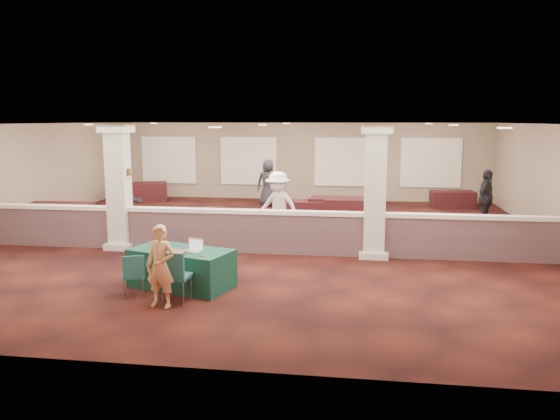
# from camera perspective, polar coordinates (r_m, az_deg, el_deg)

# --- Properties ---
(ground) EXTENTS (16.00, 16.00, 0.00)m
(ground) POSITION_cam_1_polar(r_m,az_deg,el_deg) (15.28, -1.77, -3.13)
(ground) COLOR #431710
(ground) RESTS_ON ground
(wall_back) EXTENTS (16.00, 0.04, 3.20)m
(wall_back) POSITION_cam_1_polar(r_m,az_deg,el_deg) (22.91, 1.64, 5.11)
(wall_back) COLOR gray
(wall_back) RESTS_ON ground
(wall_front) EXTENTS (16.00, 0.04, 3.20)m
(wall_front) POSITION_cam_1_polar(r_m,az_deg,el_deg) (7.38, -12.54, -4.30)
(wall_front) COLOR gray
(wall_front) RESTS_ON ground
(ceiling) EXTENTS (16.00, 16.00, 0.02)m
(ceiling) POSITION_cam_1_polar(r_m,az_deg,el_deg) (14.92, -1.84, 8.95)
(ceiling) COLOR white
(ceiling) RESTS_ON wall_back
(partition_wall) EXTENTS (15.60, 0.28, 1.10)m
(partition_wall) POSITION_cam_1_polar(r_m,az_deg,el_deg) (13.72, -2.85, -2.17)
(partition_wall) COLOR brown
(partition_wall) RESTS_ON ground
(column_left) EXTENTS (0.72, 0.72, 3.20)m
(column_left) POSITION_cam_1_polar(r_m,az_deg,el_deg) (14.62, -16.50, 2.42)
(column_left) COLOR beige
(column_left) RESTS_ON ground
(column_right) EXTENTS (0.72, 0.72, 3.20)m
(column_right) POSITION_cam_1_polar(r_m,az_deg,el_deg) (13.31, 9.90, 2.01)
(column_right) COLOR beige
(column_right) RESTS_ON ground
(sconce_left) EXTENTS (0.12, 0.12, 0.18)m
(sconce_left) POSITION_cam_1_polar(r_m,az_deg,el_deg) (14.70, -17.56, 3.83)
(sconce_left) COLOR brown
(sconce_left) RESTS_ON column_left
(sconce_right) EXTENTS (0.12, 0.12, 0.18)m
(sconce_right) POSITION_cam_1_polar(r_m,az_deg,el_deg) (14.47, -15.55, 3.84)
(sconce_right) COLOR brown
(sconce_right) RESTS_ON column_left
(near_table) EXTENTS (2.21, 1.55, 0.77)m
(near_table) POSITION_cam_1_polar(r_m,az_deg,el_deg) (11.15, -10.25, -6.00)
(near_table) COLOR #103C2F
(near_table) RESTS_ON ground
(conf_chair_main) EXTENTS (0.51, 0.52, 0.97)m
(conf_chair_main) POSITION_cam_1_polar(r_m,az_deg,el_deg) (10.16, -10.96, -6.44)
(conf_chair_main) COLOR #1B4C4F
(conf_chair_main) RESTS_ON ground
(conf_chair_side) EXTENTS (0.55, 0.55, 0.83)m
(conf_chair_side) POSITION_cam_1_polar(r_m,az_deg,el_deg) (10.69, -15.08, -6.28)
(conf_chair_side) COLOR #1B4C4F
(conf_chair_side) RESTS_ON ground
(woman) EXTENTS (0.59, 0.44, 1.49)m
(woman) POSITION_cam_1_polar(r_m,az_deg,el_deg) (9.98, -12.38, -5.76)
(woman) COLOR #E79764
(woman) RESTS_ON ground
(far_table_front_left) EXTENTS (2.01, 1.12, 0.79)m
(far_table_front_left) POSITION_cam_1_polar(r_m,az_deg,el_deg) (18.10, -22.10, -0.59)
(far_table_front_left) COLOR black
(far_table_front_left) RESTS_ON ground
(far_table_front_center) EXTENTS (1.70, 0.87, 0.69)m
(far_table_front_center) POSITION_cam_1_polar(r_m,az_deg,el_deg) (18.02, 2.85, -0.11)
(far_table_front_center) COLOR black
(far_table_front_center) RESTS_ON ground
(far_table_front_right) EXTENTS (1.96, 1.00, 0.79)m
(far_table_front_right) POSITION_cam_1_polar(r_m,az_deg,el_deg) (17.94, 7.77, -0.06)
(far_table_front_right) COLOR black
(far_table_front_right) RESTS_ON ground
(far_table_back_left) EXTENTS (2.12, 1.56, 0.77)m
(far_table_back_left) POSITION_cam_1_polar(r_m,az_deg,el_deg) (23.10, -14.09, 1.83)
(far_table_back_left) COLOR black
(far_table_back_left) RESTS_ON ground
(far_table_back_center) EXTENTS (2.00, 1.11, 0.78)m
(far_table_back_center) POSITION_cam_1_polar(r_m,az_deg,el_deg) (18.14, 6.20, 0.07)
(far_table_back_center) COLOR black
(far_table_back_center) RESTS_ON ground
(far_table_back_right) EXTENTS (1.68, 0.97, 0.65)m
(far_table_back_right) POSITION_cam_1_polar(r_m,az_deg,el_deg) (21.71, 17.59, 1.04)
(far_table_back_right) COLOR black
(far_table_back_right) RESTS_ON ground
(attendee_a) EXTENTS (1.00, 0.84, 1.82)m
(attendee_a) POSITION_cam_1_polar(r_m,az_deg,el_deg) (16.48, -15.71, 0.65)
(attendee_a) COLOR black
(attendee_a) RESTS_ON ground
(attendee_b) EXTENTS (1.34, 0.92, 1.92)m
(attendee_b) POSITION_cam_1_polar(r_m,az_deg,el_deg) (15.04, -0.20, 0.38)
(attendee_b) COLOR silver
(attendee_b) RESTS_ON ground
(attendee_c) EXTENTS (0.99, 1.17, 1.81)m
(attendee_c) POSITION_cam_1_polar(r_m,az_deg,el_deg) (17.90, 20.71, 1.05)
(attendee_c) COLOR black
(attendee_c) RESTS_ON ground
(attendee_d) EXTENTS (0.90, 0.49, 1.82)m
(attendee_d) POSITION_cam_1_polar(r_m,az_deg,el_deg) (21.07, -1.24, 2.84)
(attendee_d) COLOR black
(attendee_d) RESTS_ON ground
(laptop_base) EXTENTS (0.40, 0.34, 0.02)m
(laptop_base) POSITION_cam_1_polar(r_m,az_deg,el_deg) (10.84, -9.11, -4.27)
(laptop_base) COLOR silver
(laptop_base) RESTS_ON near_table
(laptop_screen) EXTENTS (0.34, 0.12, 0.23)m
(laptop_screen) POSITION_cam_1_polar(r_m,az_deg,el_deg) (10.90, -8.77, -3.50)
(laptop_screen) COLOR silver
(laptop_screen) RESTS_ON near_table
(screen_glow) EXTENTS (0.30, 0.10, 0.20)m
(screen_glow) POSITION_cam_1_polar(r_m,az_deg,el_deg) (10.90, -8.79, -3.59)
(screen_glow) COLOR silver
(screen_glow) RESTS_ON near_table
(knitting) EXTENTS (0.50, 0.43, 0.03)m
(knitting) POSITION_cam_1_polar(r_m,az_deg,el_deg) (10.82, -10.90, -4.31)
(knitting) COLOR #D34821
(knitting) RESTS_ON near_table
(yarn_cream) EXTENTS (0.12, 0.12, 0.12)m
(yarn_cream) POSITION_cam_1_polar(r_m,az_deg,el_deg) (11.31, -13.02, -3.57)
(yarn_cream) COLOR beige
(yarn_cream) RESTS_ON near_table
(yarn_red) EXTENTS (0.11, 0.11, 0.11)m
(yarn_red) POSITION_cam_1_polar(r_m,az_deg,el_deg) (11.52, -13.15, -3.36)
(yarn_red) COLOR maroon
(yarn_red) RESTS_ON near_table
(yarn_grey) EXTENTS (0.11, 0.11, 0.11)m
(yarn_grey) POSITION_cam_1_polar(r_m,az_deg,el_deg) (11.42, -11.88, -3.41)
(yarn_grey) COLOR #47474C
(yarn_grey) RESTS_ON near_table
(scissors) EXTENTS (0.13, 0.07, 0.01)m
(scissors) POSITION_cam_1_polar(r_m,az_deg,el_deg) (10.44, -8.19, -4.79)
(scissors) COLOR red
(scissors) RESTS_ON near_table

